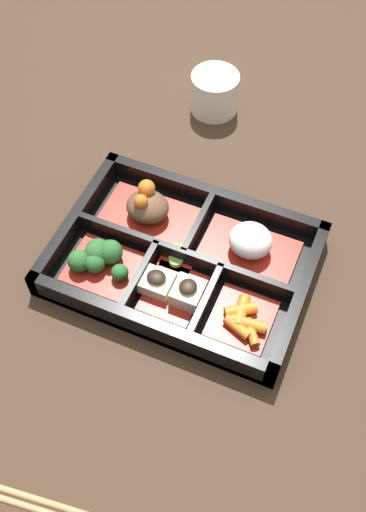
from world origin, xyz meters
TOP-DOWN VIEW (x-y plane):
  - ground_plane at (0.00, 0.00)m, footprint 3.00×3.00m
  - bento_base at (0.00, 0.00)m, footprint 0.32×0.23m
  - bento_rim at (0.00, -0.00)m, footprint 0.32×0.23m
  - bowl_stew at (-0.07, 0.05)m, footprint 0.12×0.08m
  - bowl_rice at (0.07, 0.05)m, footprint 0.12×0.08m
  - bowl_greens at (-0.10, -0.05)m, footprint 0.09×0.08m
  - bowl_tofu at (0.01, -0.05)m, footprint 0.08×0.08m
  - bowl_carrots at (0.10, -0.05)m, footprint 0.07×0.08m
  - bowl_pickles at (-0.01, 0.00)m, footprint 0.04×0.04m
  - tea_cup at (-0.07, 0.29)m, footprint 0.07×0.07m

SIDE VIEW (x-z plane):
  - ground_plane at x=0.00m, z-range 0.00..0.00m
  - bento_base at x=0.00m, z-range 0.00..0.01m
  - bowl_pickles at x=-0.01m, z-range 0.01..0.02m
  - bowl_carrots at x=0.10m, z-range 0.01..0.03m
  - bento_rim at x=0.00m, z-range 0.00..0.04m
  - bowl_tofu at x=0.01m, z-range 0.00..0.04m
  - bowl_greens at x=-0.10m, z-range 0.01..0.04m
  - bowl_rice at x=0.07m, z-range 0.01..0.05m
  - bowl_stew at x=-0.07m, z-range 0.00..0.06m
  - tea_cup at x=-0.07m, z-range 0.00..0.06m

